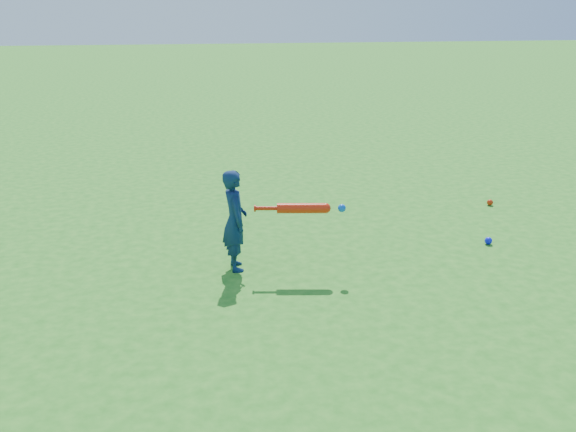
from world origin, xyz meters
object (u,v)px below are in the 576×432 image
Objects in this scene: ground_ball_red at (490,202)px; bat_swing at (305,208)px; child at (235,220)px; ground_ball_blue at (488,241)px.

bat_swing is at bearing -149.55° from ground_ball_red.
child is at bearing 175.36° from bat_swing.
child is 0.68m from bat_swing.
child is at bearing -176.89° from ground_ball_blue.
ground_ball_red is (3.39, 1.45, -0.45)m from child.
ground_ball_red is 0.98× the size of ground_ball_blue.
ground_ball_blue is at bearing -118.20° from ground_ball_red.
ground_ball_blue is at bearing 19.33° from bat_swing.
ground_ball_red is 1.47m from ground_ball_blue.
ground_ball_red is at bearing 40.95° from bat_swing.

